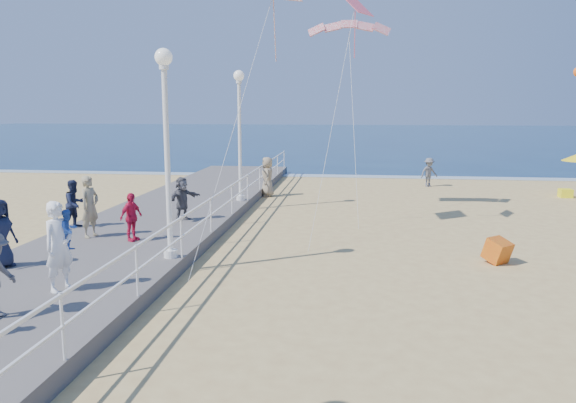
# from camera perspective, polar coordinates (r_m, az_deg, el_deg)

# --- Properties ---
(ground) EXTENTS (160.00, 160.00, 0.00)m
(ground) POSITION_cam_1_polar(r_m,az_deg,el_deg) (14.43, 9.02, -7.83)
(ground) COLOR #D8B971
(ground) RESTS_ON ground
(ocean) EXTENTS (160.00, 90.00, 0.05)m
(ocean) POSITION_cam_1_polar(r_m,az_deg,el_deg) (78.87, 7.39, 6.57)
(ocean) COLOR #0C284A
(ocean) RESTS_ON ground
(surf_line) EXTENTS (160.00, 1.20, 0.04)m
(surf_line) POSITION_cam_1_polar(r_m,az_deg,el_deg) (34.52, 7.85, 2.53)
(surf_line) COLOR silver
(surf_line) RESTS_ON ground
(boardwalk) EXTENTS (5.00, 44.00, 0.40)m
(boardwalk) POSITION_cam_1_polar(r_m,az_deg,el_deg) (15.93, -19.17, -5.82)
(boardwalk) COLOR slate
(boardwalk) RESTS_ON ground
(railing) EXTENTS (0.05, 42.00, 0.55)m
(railing) POSITION_cam_1_polar(r_m,az_deg,el_deg) (14.78, -10.82, -2.45)
(railing) COLOR white
(railing) RESTS_ON boardwalk
(lamp_post_mid) EXTENTS (0.44, 0.44, 5.32)m
(lamp_post_mid) POSITION_cam_1_polar(r_m,az_deg,el_deg) (14.56, -12.26, 6.91)
(lamp_post_mid) COLOR white
(lamp_post_mid) RESTS_ON boardwalk
(lamp_post_far) EXTENTS (0.44, 0.44, 5.32)m
(lamp_post_far) POSITION_cam_1_polar(r_m,az_deg,el_deg) (23.25, -4.95, 8.09)
(lamp_post_far) COLOR white
(lamp_post_far) RESTS_ON boardwalk
(woman_holding_toddler) EXTENTS (0.70, 0.83, 1.95)m
(woman_holding_toddler) POSITION_cam_1_polar(r_m,az_deg,el_deg) (12.89, -22.24, -4.24)
(woman_holding_toddler) COLOR white
(woman_holding_toddler) RESTS_ON boardwalk
(toddler_held) EXTENTS (0.48, 0.53, 0.90)m
(toddler_held) POSITION_cam_1_polar(r_m,az_deg,el_deg) (12.88, -21.42, -2.72)
(toddler_held) COLOR blue
(toddler_held) RESTS_ON boardwalk
(spectator_3) EXTENTS (0.63, 0.90, 1.42)m
(spectator_3) POSITION_cam_1_polar(r_m,az_deg,el_deg) (16.98, -15.64, -1.53)
(spectator_3) COLOR #CD1942
(spectator_3) RESTS_ON boardwalk
(spectator_4) EXTENTS (0.75, 0.95, 1.71)m
(spectator_4) POSITION_cam_1_polar(r_m,az_deg,el_deg) (15.36, -27.23, -2.89)
(spectator_4) COLOR #181D34
(spectator_4) RESTS_ON boardwalk
(spectator_5) EXTENTS (1.10, 1.43, 1.51)m
(spectator_5) POSITION_cam_1_polar(r_m,az_deg,el_deg) (19.65, -10.70, 0.30)
(spectator_5) COLOR #525156
(spectator_5) RESTS_ON boardwalk
(spectator_6) EXTENTS (0.60, 0.77, 1.86)m
(spectator_6) POSITION_cam_1_polar(r_m,az_deg,el_deg) (17.82, -19.48, -0.49)
(spectator_6) COLOR #9A8E6B
(spectator_6) RESTS_ON boardwalk
(spectator_7) EXTENTS (0.84, 0.93, 1.56)m
(spectator_7) POSITION_cam_1_polar(r_m,az_deg,el_deg) (19.41, -20.85, -0.22)
(spectator_7) COLOR #1C223E
(spectator_7) RESTS_ON boardwalk
(beach_walker_a) EXTENTS (1.15, 0.98, 1.55)m
(beach_walker_a) POSITION_cam_1_polar(r_m,az_deg,el_deg) (30.96, 14.13, 2.89)
(beach_walker_a) COLOR slate
(beach_walker_a) RESTS_ON ground
(beach_walker_c) EXTENTS (0.77, 1.02, 1.89)m
(beach_walker_c) POSITION_cam_1_polar(r_m,az_deg,el_deg) (26.83, -2.10, 2.52)
(beach_walker_c) COLOR gray
(beach_walker_c) RESTS_ON ground
(box_kite) EXTENTS (0.88, 0.90, 0.74)m
(box_kite) POSITION_cam_1_polar(r_m,az_deg,el_deg) (16.61, 20.49, -4.91)
(box_kite) COLOR red
(box_kite) RESTS_ON ground
(beach_chair_right) EXTENTS (0.55, 0.55, 0.40)m
(beach_chair_right) POSITION_cam_1_polar(r_m,az_deg,el_deg) (29.70, 26.35, 0.76)
(beach_chair_right) COLOR #FFF71A
(beach_chair_right) RESTS_ON ground
(kite_parafoil) EXTENTS (3.28, 0.94, 0.65)m
(kite_parafoil) POSITION_cam_1_polar(r_m,az_deg,el_deg) (22.98, 6.22, 17.49)
(kite_parafoil) COLOR red
(kite_diamond_pink) EXTENTS (1.25, 1.37, 0.77)m
(kite_diamond_pink) POSITION_cam_1_polar(r_m,az_deg,el_deg) (19.64, 6.86, 19.33)
(kite_diamond_pink) COLOR #F65A70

